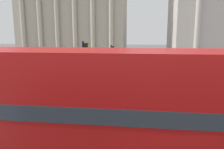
# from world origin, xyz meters

# --- Properties ---
(double_decker_bus) EXTENTS (11.05, 2.62, 4.12)m
(double_decker_bus) POSITION_xyz_m (-1.86, 4.24, 2.29)
(double_decker_bus) COLOR black
(double_decker_bus) RESTS_ON ground_plane
(plaza_building_left) EXTENTS (23.72, 12.62, 24.26)m
(plaza_building_left) POSITION_xyz_m (-16.02, 47.51, 12.12)
(plaza_building_left) COLOR #B2A893
(plaza_building_left) RESTS_ON ground_plane
(traffic_light_near) EXTENTS (0.42, 0.24, 4.20)m
(traffic_light_near) POSITION_xyz_m (-4.11, 9.96, 2.72)
(traffic_light_near) COLOR black
(traffic_light_near) RESTS_ON ground_plane
(traffic_light_mid) EXTENTS (0.42, 0.24, 3.63)m
(traffic_light_mid) POSITION_xyz_m (-3.54, 17.70, 2.38)
(traffic_light_mid) COLOR black
(traffic_light_mid) RESTS_ON ground_plane
(pedestrian_white) EXTENTS (0.32, 0.32, 1.82)m
(pedestrian_white) POSITION_xyz_m (6.07, 29.63, 1.06)
(pedestrian_white) COLOR #282B33
(pedestrian_white) RESTS_ON ground_plane
(pedestrian_grey) EXTENTS (0.32, 0.32, 1.76)m
(pedestrian_grey) POSITION_xyz_m (9.52, 30.38, 1.01)
(pedestrian_grey) COLOR #282B33
(pedestrian_grey) RESTS_ON ground_plane
(pedestrian_blue) EXTENTS (0.32, 0.32, 1.72)m
(pedestrian_blue) POSITION_xyz_m (0.92, 16.60, 0.99)
(pedestrian_blue) COLOR #282B33
(pedestrian_blue) RESTS_ON ground_plane
(pedestrian_olive) EXTENTS (0.32, 0.32, 1.61)m
(pedestrian_olive) POSITION_xyz_m (0.15, 19.95, 0.92)
(pedestrian_olive) COLOR #282B33
(pedestrian_olive) RESTS_ON ground_plane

